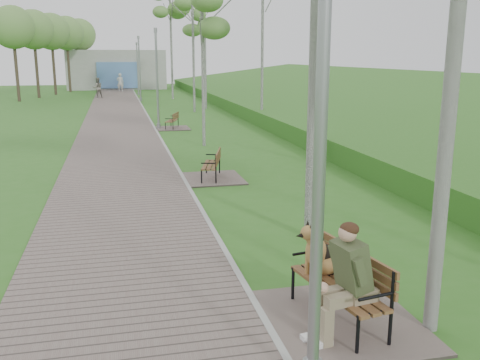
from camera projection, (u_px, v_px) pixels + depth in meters
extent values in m
plane|color=#326B20|center=(234.00, 267.00, 8.89)|extent=(120.00, 120.00, 0.00)
cube|color=#74655E|center=(117.00, 120.00, 28.90)|extent=(3.50, 67.00, 0.04)
cube|color=#999993|center=(150.00, 119.00, 29.28)|extent=(0.10, 67.00, 0.05)
cube|color=#3B7229|center=(364.00, 117.00, 30.50)|extent=(14.00, 70.00, 1.60)
cube|color=#9E9E99|center=(117.00, 70.00, 56.50)|extent=(10.00, 5.00, 4.00)
cube|color=#537DBA|center=(117.00, 75.00, 54.14)|extent=(4.00, 0.20, 2.60)
cube|color=#74655E|center=(339.00, 321.00, 7.06)|extent=(2.00, 2.23, 0.04)
cube|color=brown|center=(337.00, 287.00, 6.94)|extent=(0.79, 1.73, 0.04)
cube|color=brown|center=(356.00, 263.00, 6.98)|extent=(0.34, 1.65, 0.37)
cube|color=#74655E|center=(212.00, 179.00, 15.23)|extent=(1.68, 1.86, 0.04)
cube|color=brown|center=(211.00, 165.00, 15.13)|extent=(0.77, 1.46, 0.04)
cube|color=brown|center=(218.00, 156.00, 15.06)|extent=(0.40, 1.36, 0.31)
cube|color=#74655E|center=(173.00, 128.00, 25.76)|extent=(1.55, 1.72, 0.04)
cube|color=brown|center=(172.00, 121.00, 25.66)|extent=(0.77, 1.35, 0.03)
cube|color=brown|center=(176.00, 116.00, 25.59)|extent=(0.44, 1.24, 0.28)
cylinder|color=gray|center=(320.00, 141.00, 5.08)|extent=(0.13, 0.13, 5.30)
cylinder|color=gray|center=(159.00, 126.00, 25.60)|extent=(0.18, 0.18, 0.27)
cylinder|color=gray|center=(157.00, 81.00, 25.12)|extent=(0.11, 0.11, 4.53)
cylinder|color=gray|center=(155.00, 30.00, 24.59)|extent=(0.16, 0.16, 0.23)
cylinder|color=gray|center=(141.00, 99.00, 41.16)|extent=(0.19, 0.19, 0.28)
cylinder|color=gray|center=(140.00, 70.00, 40.66)|extent=(0.11, 0.11, 4.71)
cylinder|color=gray|center=(138.00, 38.00, 40.11)|extent=(0.17, 0.17, 0.24)
cylinder|color=gray|center=(139.00, 94.00, 47.68)|extent=(0.18, 0.18, 0.27)
cylinder|color=gray|center=(138.00, 70.00, 47.21)|extent=(0.11, 0.11, 4.42)
cylinder|color=gray|center=(137.00, 43.00, 46.70)|extent=(0.16, 0.16, 0.22)
imported|color=silver|center=(120.00, 83.00, 51.56)|extent=(0.71, 0.53, 1.79)
imported|color=gray|center=(98.00, 88.00, 44.23)|extent=(0.94, 0.80, 1.67)
cylinder|color=silver|center=(316.00, 13.00, 9.45)|extent=(0.20, 0.20, 8.36)
cylinder|color=silver|center=(321.00, 35.00, 16.55)|extent=(0.16, 0.16, 8.10)
cylinder|color=silver|center=(203.00, 57.00, 20.11)|extent=(0.15, 0.15, 6.80)
cylinder|color=silver|center=(262.00, 30.00, 25.93)|extent=(0.17, 0.17, 9.33)
cylinder|color=silver|center=(193.00, 49.00, 32.46)|extent=(0.15, 0.15, 7.62)
ellipsoid|color=#699749|center=(192.00, 7.00, 31.91)|extent=(2.24, 2.24, 3.35)
cylinder|color=silver|center=(205.00, 53.00, 34.60)|extent=(0.17, 0.17, 7.25)
ellipsoid|color=#699749|center=(204.00, 15.00, 34.07)|extent=(2.47, 2.47, 3.19)
cylinder|color=silver|center=(194.00, 50.00, 44.86)|extent=(0.16, 0.16, 7.87)
ellipsoid|color=#699749|center=(193.00, 18.00, 44.29)|extent=(2.26, 2.26, 3.46)
cylinder|color=silver|center=(171.00, 37.00, 42.14)|extent=(0.19, 0.19, 9.78)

